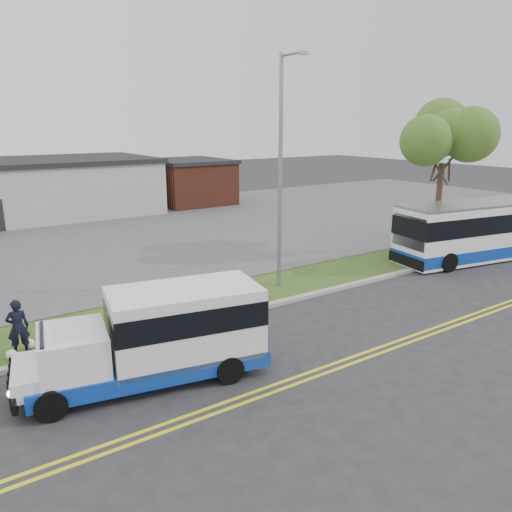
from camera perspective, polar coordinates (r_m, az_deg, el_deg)
ground at (r=18.10m, az=0.32°, el=-7.67°), size 140.00×140.00×0.00m
lane_line_north at (r=15.38m, az=8.68°, el=-12.13°), size 70.00×0.12×0.01m
lane_line_south at (r=15.19m, az=9.47°, el=-12.53°), size 70.00×0.12×0.01m
curb at (r=18.92m, az=-1.59°, el=-6.40°), size 80.00×0.30×0.15m
verge at (r=20.37m, az=-4.34°, el=-4.92°), size 80.00×3.30×0.10m
parking_lot at (r=32.91m, az=-16.76°, el=2.20°), size 80.00×25.00×0.10m
brick_wing at (r=44.77m, az=-7.64°, el=8.43°), size 6.30×7.30×3.90m
tree_east at (r=28.86m, az=20.73°, el=12.53°), size 5.20×5.20×8.33m
streetlight_near at (r=20.74m, az=2.92°, el=10.16°), size 0.35×1.53×9.50m
shuttle_bus at (r=14.15m, az=-10.67°, el=-8.58°), size 6.96×3.36×2.57m
transit_bus at (r=29.05m, az=25.07°, el=2.77°), size 11.18×4.33×3.03m
pedestrian at (r=16.86m, az=-25.57°, el=-7.36°), size 0.68×0.47×1.77m
grocery_bag_left at (r=16.87m, az=-26.17°, el=-10.10°), size 0.32×0.32×0.32m
grocery_bag_right at (r=17.39m, az=-24.46°, el=-9.14°), size 0.32×0.32×0.32m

